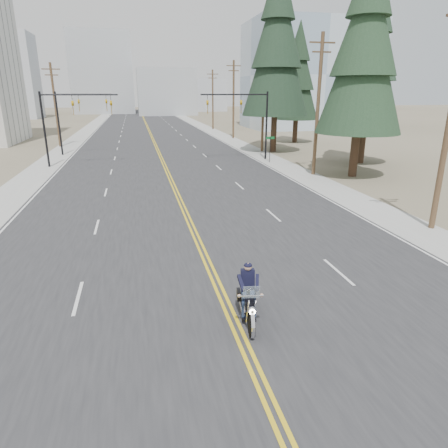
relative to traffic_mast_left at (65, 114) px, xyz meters
The scene contains 24 objects.
ground_plane 33.60m from the traffic_mast_left, 74.33° to the right, with size 400.00×400.00×0.00m, color #776D56.
road 39.36m from the traffic_mast_left, 76.71° to the left, with size 20.00×200.00×0.01m, color #303033.
sidewalk_left 38.40m from the traffic_mast_left, 93.80° to the left, with size 3.00×200.00×0.01m, color #A5A5A0.
sidewalk_right 43.45m from the traffic_mast_left, 61.68° to the left, with size 3.00×200.00×0.01m, color #A5A5A0.
traffic_mast_left is the anchor object (origin of this frame).
traffic_mast_right 17.95m from the traffic_mast_left, ahead, with size 7.10×0.26×7.00m.
traffic_mast_far 8.01m from the traffic_mast_left, 92.40° to the left, with size 6.10×0.26×7.00m.
street_sign 20.12m from the traffic_mast_left, ahead, with size 0.90×0.06×2.62m.
utility_pole_b 23.31m from the traffic_mast_left, 22.74° to the right, with size 2.20×0.30×11.50m.
utility_pole_c 22.31m from the traffic_mast_left, 15.61° to the left, with size 2.20×0.30×11.00m.
utility_pole_d 30.06m from the traffic_mast_left, 44.36° to the left, with size 2.20×0.30×11.50m.
utility_pole_e 43.66m from the traffic_mast_left, 60.53° to the left, with size 2.20×0.30×11.00m.
utility_pole_left 16.39m from the traffic_mast_left, 102.42° to the left, with size 2.20×0.30×10.50m.
glass_building 56.11m from the traffic_mast_left, 42.84° to the left, with size 24.00×16.00×20.00m, color #9EB5CC.
haze_bldg_a 87.20m from the traffic_mast_left, 107.41° to the left, with size 14.00×12.00×22.00m, color #B7BCC6.
haze_bldg_b 94.56m from the traffic_mast_left, 79.66° to the left, with size 18.00×14.00×14.00m, color #ADB2B7.
haze_bldg_c 92.19m from the traffic_mast_left, 57.88° to the left, with size 16.00×12.00×18.00m, color #B7BCC6.
haze_bldg_d 108.34m from the traffic_mast_left, 91.60° to the left, with size 20.00×15.00×26.00m, color #ADB2B7.
haze_bldg_e 122.80m from the traffic_mast_left, 73.94° to the left, with size 14.00×14.00×12.00m, color #B7BCC6.
motorcyclist 32.34m from the traffic_mast_left, 72.87° to the right, with size 1.01×2.37×1.85m, color black, non-canonical shape.
conifer_near 27.17m from the traffic_mast_left, 22.95° to the right, with size 6.91×6.91×18.30m.
conifer_mid 29.55m from the traffic_mast_left, ahead, with size 6.70×6.70×17.86m.
conifer_tall 24.55m from the traffic_mast_left, 13.65° to the left, with size 7.73×7.73×21.46m.
conifer_far 32.42m from the traffic_mast_left, 25.71° to the left, with size 6.05×6.05×16.20m.
Camera 1 is at (-2.65, -9.34, 6.90)m, focal length 32.00 mm.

